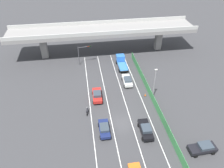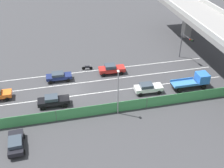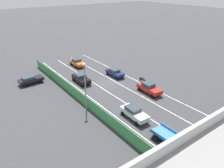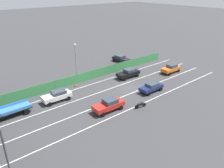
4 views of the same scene
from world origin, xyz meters
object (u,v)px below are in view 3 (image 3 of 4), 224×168
Objects in this scene: car_sedan_red at (149,88)px; flatbed_truck_blue at (184,144)px; car_sedan_black at (81,78)px; street_lamp at (85,82)px; traffic_cone at (97,108)px; car_taxi_orange at (77,62)px; car_hatchback_white at (134,113)px; motorcycle at (142,79)px; car_sedan_navy at (115,72)px; parked_sedan_dark at (30,79)px.

flatbed_truck_blue reaches higher than car_sedan_red.
street_lamp reaches higher than car_sedan_black.
street_lamp is 12.38× the size of traffic_cone.
car_sedan_red is 1.08× the size of car_taxi_orange.
flatbed_truck_blue is at bearing 88.92° from car_hatchback_white.
flatbed_truck_blue reaches higher than car_hatchback_white.
car_sedan_red is 4.63m from motorcycle.
car_taxi_orange is (-3.57, -23.35, 0.01)m from car_hatchback_white.
car_sedan_navy is 0.97× the size of parked_sedan_dark.
street_lamp is (4.04, 8.94, 3.46)m from car_sedan_black.
car_hatchback_white is 0.62× the size of street_lamp.
car_hatchback_white is 8.04m from street_lamp.
parked_sedan_dark is 15.93m from traffic_cone.
car_sedan_navy is 13.85m from street_lamp.
car_sedan_black is at bearing -90.27° from flatbed_truck_blue.
car_sedan_black is 14.94m from car_hatchback_white.
car_sedan_red reaches higher than car_taxi_orange.
car_sedan_navy is at bearing 156.68° from parked_sedan_dark.
car_sedan_black is 0.66× the size of street_lamp.
street_lamp is at bearing 65.68° from car_sedan_black.
car_taxi_orange is at bearing -70.97° from car_sedan_navy.
car_taxi_orange is at bearing -98.70° from car_hatchback_white.
motorcycle is (-9.69, -16.53, -0.77)m from flatbed_truck_blue.
flatbed_truck_blue reaches higher than car_sedan_navy.
parked_sedan_dark is (7.93, -20.01, -0.04)m from car_hatchback_white.
flatbed_truck_blue reaches higher than traffic_cone.
car_taxi_orange is at bearing -68.39° from motorcycle.
car_sedan_red is at bearing 124.38° from car_sedan_black.
motorcycle is 0.27× the size of street_lamp.
motorcycle is 12.87m from traffic_cone.
car_hatchback_white is at bearing -91.08° from flatbed_truck_blue.
car_sedan_red reaches higher than traffic_cone.
car_sedan_navy is (-6.93, -13.60, -0.06)m from car_hatchback_white.
car_hatchback_white is at bearing 124.28° from street_lamp.
motorcycle is at bearing -164.75° from traffic_cone.
parked_sedan_dark is at bearing -74.68° from street_lamp.
car_hatchback_white is at bearing 41.02° from motorcycle.
parked_sedan_dark is 14.94m from street_lamp.
parked_sedan_dark is at bearing -32.74° from car_sedan_black.
car_sedan_navy reaches higher than traffic_cone.
traffic_cone is at bearing 108.49° from parked_sedan_dark.
car_taxi_orange is 11.98m from parked_sedan_dark.
car_sedan_red is at bearing 59.99° from motorcycle.
car_hatchback_white is 12.65m from motorcycle.
car_hatchback_white reaches higher than motorcycle.
street_lamp is (13.63, 2.30, 3.91)m from motorcycle.
car_sedan_red is at bearing 91.83° from car_sedan_navy.
car_sedan_black is 1.06× the size of car_hatchback_white.
street_lamp reaches higher than car_taxi_orange.
car_sedan_navy is 5.92m from motorcycle.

